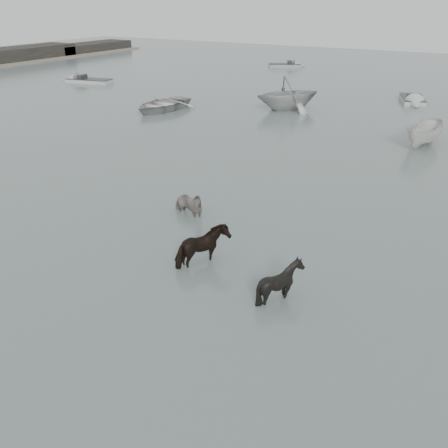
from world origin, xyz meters
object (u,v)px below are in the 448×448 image
at_px(pony_black, 281,276).
at_px(pony_pinto, 187,198).
at_px(pony_dark, 204,243).
at_px(rowboat_lead, 162,103).

bearing_deg(pony_black, pony_pinto, 37.89).
relative_size(pony_dark, pony_black, 1.06).
height_order(pony_dark, rowboat_lead, pony_dark).
bearing_deg(rowboat_lead, pony_black, -42.07).
xyz_separation_m(pony_dark, pony_black, (2.94, -0.56, -0.05)).
distance_m(pony_dark, rowboat_lead, 23.99).
height_order(pony_pinto, pony_dark, pony_dark).
distance_m(pony_pinto, pony_black, 6.65).
bearing_deg(pony_dark, rowboat_lead, 39.07).
bearing_deg(pony_pinto, pony_black, -111.66).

